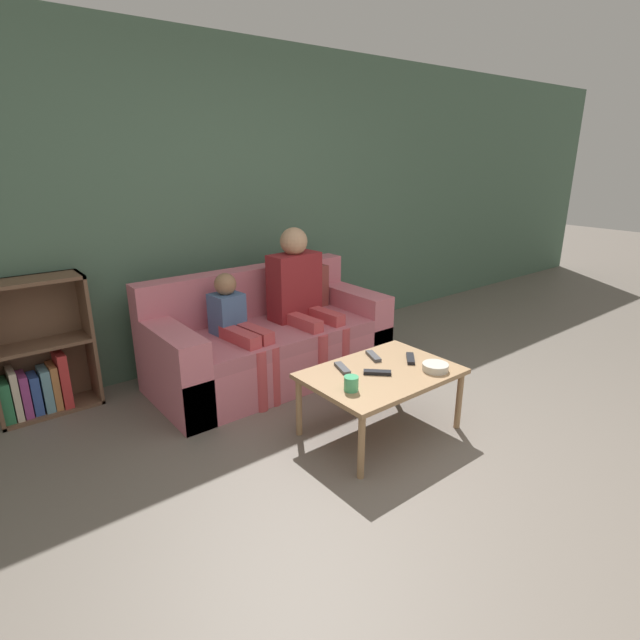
{
  "coord_description": "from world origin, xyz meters",
  "views": [
    {
      "loc": [
        -1.93,
        -1.21,
        1.72
      ],
      "look_at": [
        0.1,
        1.35,
        0.62
      ],
      "focal_mm": 28.0,
      "sensor_mm": 36.0,
      "label": 1
    }
  ],
  "objects": [
    {
      "name": "tv_remote_2",
      "position": [
        -0.03,
        0.96,
        0.43
      ],
      "size": [
        0.1,
        0.18,
        0.02
      ],
      "rotation": [
        0.0,
        0.0,
        -0.33
      ],
      "color": "#47474C",
      "rests_on": "coffee_table"
    },
    {
      "name": "tv_remote_3",
      "position": [
        0.26,
        0.98,
        0.43
      ],
      "size": [
        0.11,
        0.18,
        0.02
      ],
      "rotation": [
        0.0,
        0.0,
        -0.39
      ],
      "color": "#47474C",
      "rests_on": "coffee_table"
    },
    {
      "name": "bookshelf",
      "position": [
        -1.49,
        2.44,
        0.37
      ],
      "size": [
        0.64,
        0.28,
        0.95
      ],
      "color": "brown",
      "rests_on": "ground_plane"
    },
    {
      "name": "tv_remote_0",
      "position": [
        0.1,
        0.77,
        0.43
      ],
      "size": [
        0.16,
        0.15,
        0.02
      ],
      "rotation": [
        0.0,
        0.0,
        0.8
      ],
      "color": "black",
      "rests_on": "coffee_table"
    },
    {
      "name": "couch",
      "position": [
        0.07,
        1.95,
        0.29
      ],
      "size": [
        1.87,
        0.86,
        0.84
      ],
      "color": "#D1707F",
      "rests_on": "ground_plane"
    },
    {
      "name": "ground_plane",
      "position": [
        0.0,
        0.0,
        0.0
      ],
      "size": [
        22.0,
        22.0,
        0.0
      ],
      "primitive_type": "plane",
      "color": "#70665B"
    },
    {
      "name": "person_adult",
      "position": [
        0.32,
        1.88,
        0.69
      ],
      "size": [
        0.43,
        0.62,
        1.18
      ],
      "rotation": [
        0.0,
        0.0,
        0.07
      ],
      "color": "#C6474C",
      "rests_on": "ground_plane"
    },
    {
      "name": "coffee_table",
      "position": [
        0.15,
        0.78,
        0.38
      ],
      "size": [
        0.94,
        0.66,
        0.42
      ],
      "color": "#A87F56",
      "rests_on": "ground_plane"
    },
    {
      "name": "person_child",
      "position": [
        -0.27,
        1.8,
        0.52
      ],
      "size": [
        0.27,
        0.62,
        0.9
      ],
      "rotation": [
        0.0,
        0.0,
        0.1
      ],
      "color": "#C6474C",
      "rests_on": "ground_plane"
    },
    {
      "name": "wall_back",
      "position": [
        0.0,
        2.6,
        1.3
      ],
      "size": [
        12.0,
        0.06,
        2.6
      ],
      "color": "#4C6B56",
      "rests_on": "ground_plane"
    },
    {
      "name": "tv_remote_1",
      "position": [
        0.43,
        0.79,
        0.43
      ],
      "size": [
        0.15,
        0.15,
        0.02
      ],
      "rotation": [
        0.0,
        0.0,
        -0.78
      ],
      "color": "black",
      "rests_on": "coffee_table"
    },
    {
      "name": "cup_near",
      "position": [
        -0.18,
        0.71,
        0.47
      ],
      "size": [
        0.08,
        0.08,
        0.09
      ],
      "color": "#4CB77A",
      "rests_on": "coffee_table"
    },
    {
      "name": "snack_bowl",
      "position": [
        0.42,
        0.58,
        0.45
      ],
      "size": [
        0.16,
        0.16,
        0.05
      ],
      "color": "beige",
      "rests_on": "coffee_table"
    }
  ]
}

